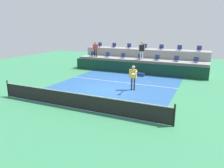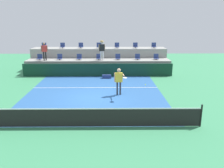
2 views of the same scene
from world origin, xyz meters
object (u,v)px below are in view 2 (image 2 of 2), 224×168
object	(u,v)px
stadium_chair_lower_center	(99,57)
stadium_chair_upper_far_right	(154,46)
tennis_player	(119,79)
stadium_chair_upper_mid_right	(117,46)
stadium_chair_lower_far_right	(156,57)
stadium_chair_upper_far_left	(44,46)
stadium_chair_lower_mid_right	(118,57)
stadium_chair_upper_mid_left	(81,46)
stadium_chair_upper_right	(135,46)
stadium_chair_lower_right	(138,57)
stadium_chair_lower_mid_left	(79,57)
stadium_chair_upper_center	(99,46)
equipment_bag	(107,77)
stadium_chair_lower_far_left	(40,57)
stadium_chair_upper_left	(62,46)
tennis_ball	(145,85)
spectator_in_grey	(44,50)
spectator_with_hat	(102,48)
stadium_chair_lower_left	(60,57)

from	to	relation	value
stadium_chair_lower_center	stadium_chair_upper_far_right	size ratio (longest dim) A/B	1.00
tennis_player	stadium_chair_upper_mid_right	bearing A→B (deg)	89.13
stadium_chair_lower_far_right	stadium_chair_upper_far_left	xyz separation A→B (m)	(-10.67, 1.80, 0.85)
stadium_chair_lower_mid_right	stadium_chair_upper_mid_left	world-z (taller)	stadium_chair_upper_mid_left
stadium_chair_lower_far_right	stadium_chair_upper_far_left	world-z (taller)	stadium_chair_upper_far_left
stadium_chair_upper_far_left	stadium_chair_upper_right	bearing A→B (deg)	0.00
stadium_chair_lower_center	stadium_chair_lower_right	size ratio (longest dim) A/B	1.00
stadium_chair_upper_right	tennis_player	size ratio (longest dim) A/B	0.29
stadium_chair_lower_mid_left	stadium_chair_upper_center	xyz separation A→B (m)	(1.73, 1.80, 0.85)
equipment_bag	stadium_chair_lower_far_right	bearing A→B (deg)	24.13
stadium_chair_upper_mid_left	stadium_chair_upper_mid_right	bearing A→B (deg)	0.00
stadium_chair_lower_far_right	stadium_chair_upper_right	distance (m)	2.64
stadium_chair_lower_center	equipment_bag	bearing A→B (deg)	-70.05
stadium_chair_lower_far_left	stadium_chair_upper_far_right	xyz separation A→B (m)	(10.72, 1.80, 0.85)
stadium_chair_upper_left	equipment_bag	world-z (taller)	stadium_chair_upper_left
stadium_chair_upper_far_left	tennis_ball	size ratio (longest dim) A/B	7.65
stadium_chair_lower_mid_left	stadium_chair_upper_far_right	world-z (taller)	stadium_chair_upper_far_right
stadium_chair_lower_far_left	stadium_chair_upper_mid_left	distance (m)	4.08
stadium_chair_upper_mid_right	stadium_chair_upper_far_left	bearing A→B (deg)	180.00
stadium_chair_upper_mid_right	spectator_in_grey	size ratio (longest dim) A/B	0.33
stadium_chair_upper_center	tennis_player	distance (m)	8.57
stadium_chair_upper_mid_left	spectator_with_hat	xyz separation A→B (m)	(2.12, -2.18, 0.02)
stadium_chair_upper_mid_right	stadium_chair_upper_far_right	bearing A→B (deg)	0.00
stadium_chair_lower_left	stadium_chair_upper_mid_left	bearing A→B (deg)	45.96
stadium_chair_lower_right	tennis_player	size ratio (longest dim) A/B	0.29
stadium_chair_lower_left	spectator_with_hat	distance (m)	3.98
stadium_chair_lower_mid_right	spectator_with_hat	world-z (taller)	spectator_with_hat
stadium_chair_upper_left	stadium_chair_upper_far_right	bearing A→B (deg)	0.00
stadium_chair_lower_mid_right	stadium_chair_lower_right	xyz separation A→B (m)	(1.80, 0.00, 0.00)
stadium_chair_lower_mid_right	spectator_with_hat	bearing A→B (deg)	-165.02
stadium_chair_upper_center	stadium_chair_lower_right	bearing A→B (deg)	-26.60
stadium_chair_lower_far_left	stadium_chair_lower_mid_left	bearing A→B (deg)	0.00
stadium_chair_lower_left	stadium_chair_upper_left	distance (m)	1.99
spectator_in_grey	tennis_ball	xyz separation A→B (m)	(7.87, -7.52, -1.12)
stadium_chair_lower_right	stadium_chair_upper_center	bearing A→B (deg)	153.40
equipment_bag	stadium_chair_upper_right	bearing A→B (deg)	53.96
stadium_chair_lower_center	stadium_chair_lower_mid_right	world-z (taller)	same
stadium_chair_lower_mid_left	stadium_chair_lower_mid_right	world-z (taller)	same
stadium_chair_lower_far_left	stadium_chair_upper_left	size ratio (longest dim) A/B	1.00
stadium_chair_lower_mid_left	stadium_chair_lower_mid_right	xyz separation A→B (m)	(3.52, 0.00, 0.00)
stadium_chair_upper_right	stadium_chair_lower_right	bearing A→B (deg)	-89.26
stadium_chair_lower_far_left	stadium_chair_upper_far_right	distance (m)	10.90
stadium_chair_lower_far_left	tennis_ball	world-z (taller)	stadium_chair_lower_far_left
stadium_chair_lower_left	spectator_in_grey	xyz separation A→B (m)	(-1.23, -0.38, 0.73)
stadium_chair_upper_far_right	tennis_player	distance (m)	9.21
stadium_chair_upper_mid_left	stadium_chair_upper_mid_right	world-z (taller)	same
stadium_chair_upper_far_left	spectator_in_grey	xyz separation A→B (m)	(0.63, -2.18, -0.12)
stadium_chair_lower_far_right	stadium_chair_upper_left	distance (m)	9.08
stadium_chair_lower_far_right	stadium_chair_upper_mid_left	size ratio (longest dim) A/B	1.00
stadium_chair_lower_far_left	stadium_chair_lower_far_right	size ratio (longest dim) A/B	1.00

